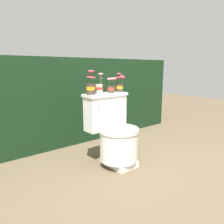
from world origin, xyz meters
TOP-DOWN VIEW (x-y plane):
  - ground_plane at (0.00, 0.00)m, footprint 12.00×12.00m
  - hedge_backdrop at (0.00, 1.36)m, footprint 3.57×0.93m
  - toilet at (-0.08, 0.11)m, footprint 0.51×0.56m
  - potted_plant_left at (-0.28, 0.25)m, footprint 0.10×0.10m
  - potted_plant_midleft at (-0.15, 0.27)m, footprint 0.09×0.09m
  - potted_plant_middle at (0.00, 0.25)m, footprint 0.11×0.08m
  - potted_plant_midright at (0.14, 0.26)m, footprint 0.11×0.11m

SIDE VIEW (x-z plane):
  - ground_plane at x=0.00m, z-range 0.00..0.00m
  - toilet at x=-0.08m, z-range -0.04..0.74m
  - hedge_backdrop at x=0.00m, z-range 0.00..1.20m
  - potted_plant_midleft at x=-0.15m, z-range 0.74..0.97m
  - potted_plant_middle at x=0.00m, z-range 0.77..0.94m
  - potted_plant_left at x=-0.28m, z-range 0.75..1.01m
  - potted_plant_midright at x=0.14m, z-range 0.77..0.99m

